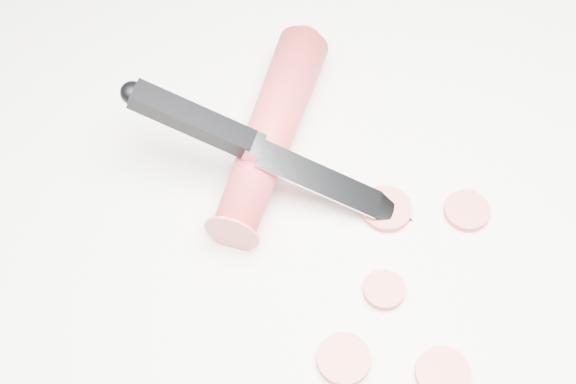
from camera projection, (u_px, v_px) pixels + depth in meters
ground at (345, 248)px, 0.58m from camera, size 2.40×2.40×0.00m
carrot at (271, 132)px, 0.61m from camera, size 0.17×0.14×0.04m
carrot_slice_0 at (384, 290)px, 0.56m from camera, size 0.03×0.03×0.01m
carrot_slice_1 at (344, 359)px, 0.54m from camera, size 0.04×0.04×0.01m
carrot_slice_2 at (443, 373)px, 0.53m from camera, size 0.04×0.04×0.01m
carrot_slice_3 at (387, 209)px, 0.60m from camera, size 0.04×0.04×0.01m
carrot_slice_4 at (467, 211)px, 0.60m from camera, size 0.03×0.03×0.01m
kitchen_knife at (271, 152)px, 0.58m from camera, size 0.16×0.19×0.08m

